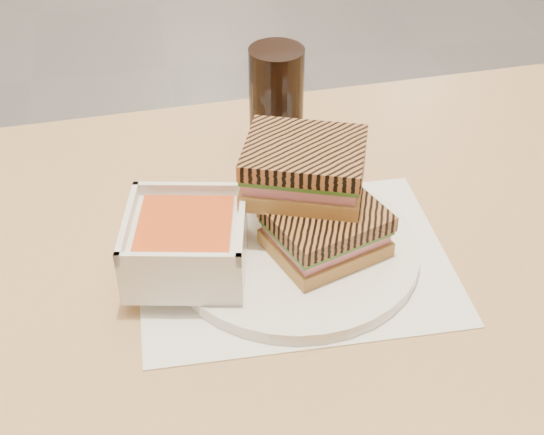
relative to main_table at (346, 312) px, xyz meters
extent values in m
cube|color=tan|center=(0.00, 0.00, 0.10)|extent=(1.23, 0.76, 0.03)
cube|color=white|center=(-0.07, -0.02, 0.11)|extent=(0.34, 0.27, 0.00)
cylinder|color=white|center=(-0.07, -0.01, 0.12)|extent=(0.27, 0.27, 0.01)
cube|color=white|center=(-0.19, -0.03, 0.16)|extent=(0.14, 0.14, 0.05)
cube|color=#DF4519|center=(-0.19, -0.03, 0.18)|extent=(0.11, 0.11, 0.01)
cube|color=white|center=(-0.13, -0.04, 0.19)|extent=(0.03, 0.12, 0.01)
cube|color=white|center=(-0.24, -0.01, 0.19)|extent=(0.03, 0.12, 0.01)
cube|color=white|center=(-0.18, 0.03, 0.19)|extent=(0.12, 0.03, 0.01)
cube|color=white|center=(-0.20, -0.08, 0.19)|extent=(0.12, 0.03, 0.01)
cube|color=#AA8242|center=(-0.04, -0.03, 0.14)|extent=(0.14, 0.13, 0.02)
cube|color=pink|center=(-0.04, -0.03, 0.15)|extent=(0.13, 0.12, 0.01)
cube|color=#386B23|center=(-0.04, -0.03, 0.16)|extent=(0.14, 0.12, 0.01)
cube|color=brown|center=(-0.04, -0.03, 0.17)|extent=(0.14, 0.13, 0.02)
cube|color=#AA8242|center=(-0.05, 0.02, 0.19)|extent=(0.15, 0.14, 0.02)
cube|color=pink|center=(-0.05, 0.02, 0.21)|extent=(0.14, 0.13, 0.01)
cube|color=#386B23|center=(-0.05, 0.02, 0.22)|extent=(0.15, 0.14, 0.01)
cube|color=brown|center=(-0.05, 0.02, 0.23)|extent=(0.15, 0.14, 0.02)
cylinder|color=black|center=(-0.05, 0.20, 0.19)|extent=(0.07, 0.07, 0.15)
camera|label=1|loc=(-0.21, -0.63, 0.66)|focal=50.03mm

